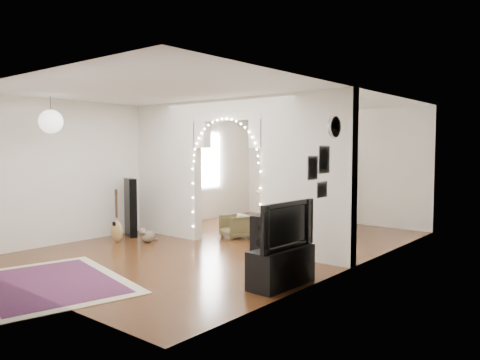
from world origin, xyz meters
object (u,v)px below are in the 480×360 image
Objects in this scene: acoustic_guitar at (117,223)px; floor_speaker at (266,248)px; media_console at (281,267)px; dining_chair_right at (311,218)px; dining_chair_left at (235,226)px; bookcase at (308,189)px; dining_table at (285,194)px.

floor_speaker is (3.74, -0.26, 0.07)m from acoustic_guitar.
media_console is 4.19m from dining_chair_right.
floor_speaker is 0.37m from media_console.
dining_chair_left is (-2.25, 2.01, -0.21)m from floor_speaker.
bookcase reaches higher than media_console.
media_console is at bearing -59.96° from dining_chair_right.
dining_table is (-0.28, -0.59, -0.10)m from bookcase.
floor_speaker reaches higher than dining_chair_right.
dining_chair_right reaches higher than media_console.
floor_speaker is 0.67× the size of dining_table.
bookcase is (-2.35, 4.92, 0.34)m from floor_speaker.
dining_chair_right is (0.84, -1.21, -0.51)m from bookcase.
bookcase is at bearing 73.45° from acoustic_guitar.
dining_chair_left is at bearing -69.15° from dining_table.
bookcase is at bearing 104.08° from floor_speaker.
floor_speaker is at bearing -3.92° from acoustic_guitar.
media_console is 5.67m from bookcase.
bookcase reaches higher than acoustic_guitar.
dining_table reaches higher than media_console.
acoustic_guitar is 1.43× the size of dining_chair_right.
media_console is at bearing -18.39° from dining_chair_left.
acoustic_guitar is 0.86× the size of media_console.
acoustic_guitar is at bearing -118.40° from dining_chair_right.
dining_chair_left is 0.86× the size of dining_chair_right.
dining_table is at bearing 120.15° from dining_chair_left.
floor_speaker is at bearing -21.00° from dining_chair_left.
acoustic_guitar reaches higher than media_console.
acoustic_guitar is 3.75m from floor_speaker.
media_console is at bearing -4.60° from acoustic_guitar.
media_console is 1.94× the size of dining_chair_left.
acoustic_guitar is 4.11m from dining_chair_right.
media_console is (4.04, -0.32, -0.13)m from acoustic_guitar.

